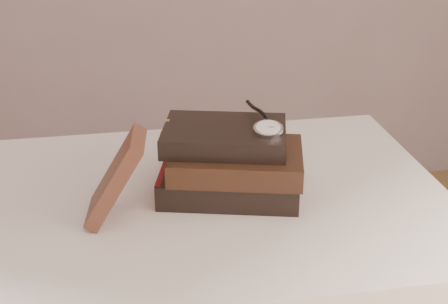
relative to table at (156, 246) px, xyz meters
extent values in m
cube|color=silver|center=(0.00, 0.00, 0.07)|extent=(1.00, 0.60, 0.04)
cube|color=white|center=(0.00, 0.00, 0.01)|extent=(0.88, 0.49, 0.08)
cylinder|color=white|center=(0.45, 0.25, -0.30)|extent=(0.05, 0.05, 0.71)
cube|color=black|center=(0.13, 0.01, 0.11)|extent=(0.26, 0.21, 0.04)
cube|color=beige|center=(0.13, 0.01, 0.11)|extent=(0.25, 0.20, 0.03)
cube|color=gold|center=(0.03, 0.06, 0.11)|extent=(0.01, 0.01, 0.04)
cube|color=maroon|center=(0.02, 0.03, 0.11)|extent=(0.05, 0.14, 0.04)
cube|color=black|center=(0.14, 0.00, 0.15)|extent=(0.25, 0.20, 0.04)
cube|color=beige|center=(0.14, 0.00, 0.15)|extent=(0.24, 0.19, 0.03)
cube|color=gold|center=(0.04, 0.04, 0.15)|extent=(0.01, 0.01, 0.04)
cube|color=black|center=(0.12, 0.02, 0.19)|extent=(0.23, 0.19, 0.03)
cube|color=beige|center=(0.13, 0.02, 0.19)|extent=(0.22, 0.17, 0.03)
cube|color=gold|center=(0.03, 0.06, 0.19)|extent=(0.01, 0.01, 0.03)
cube|color=#3C1F17|center=(-0.06, -0.05, 0.16)|extent=(0.11, 0.11, 0.14)
cylinder|color=silver|center=(0.19, -0.02, 0.21)|extent=(0.06, 0.06, 0.02)
cylinder|color=white|center=(0.19, -0.02, 0.22)|extent=(0.05, 0.05, 0.01)
torus|color=silver|center=(0.19, -0.02, 0.22)|extent=(0.06, 0.05, 0.01)
cylinder|color=silver|center=(0.19, 0.00, 0.21)|extent=(0.01, 0.01, 0.01)
cube|color=black|center=(0.19, -0.02, 0.22)|extent=(0.00, 0.01, 0.00)
cube|color=black|center=(0.19, -0.02, 0.22)|extent=(0.01, 0.00, 0.00)
sphere|color=black|center=(0.19, 0.01, 0.22)|extent=(0.01, 0.01, 0.01)
sphere|color=black|center=(0.19, 0.02, 0.22)|extent=(0.01, 0.01, 0.01)
sphere|color=black|center=(0.19, 0.03, 0.22)|extent=(0.01, 0.01, 0.01)
sphere|color=black|center=(0.19, 0.04, 0.22)|extent=(0.01, 0.01, 0.01)
sphere|color=black|center=(0.19, 0.05, 0.22)|extent=(0.01, 0.01, 0.01)
sphere|color=black|center=(0.19, 0.05, 0.22)|extent=(0.01, 0.01, 0.01)
sphere|color=black|center=(0.19, 0.06, 0.22)|extent=(0.01, 0.01, 0.01)
sphere|color=black|center=(0.18, 0.07, 0.22)|extent=(0.01, 0.01, 0.01)
sphere|color=black|center=(0.18, 0.08, 0.22)|extent=(0.01, 0.01, 0.01)
sphere|color=black|center=(0.18, 0.09, 0.22)|extent=(0.01, 0.01, 0.01)
sphere|color=black|center=(0.18, 0.10, 0.22)|extent=(0.01, 0.01, 0.01)
torus|color=silver|center=(0.05, 0.10, 0.16)|extent=(0.05, 0.03, 0.05)
torus|color=silver|center=(0.09, 0.09, 0.16)|extent=(0.05, 0.03, 0.05)
cylinder|color=silver|center=(0.07, 0.10, 0.16)|extent=(0.01, 0.01, 0.00)
cylinder|color=silver|center=(0.04, 0.16, 0.15)|extent=(0.03, 0.10, 0.03)
cylinder|color=silver|center=(0.13, 0.14, 0.15)|extent=(0.03, 0.10, 0.03)
camera|label=1|loc=(-0.05, -0.96, 0.62)|focal=52.07mm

